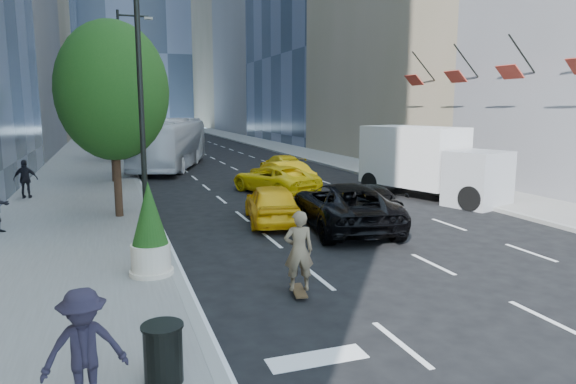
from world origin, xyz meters
name	(u,v)px	position (x,y,z in m)	size (l,w,h in m)	color
ground	(402,268)	(0.00, 0.00, 0.00)	(160.00, 160.00, 0.00)	black
sidewalk_left	(88,164)	(-9.00, 30.00, 0.07)	(6.00, 120.00, 0.15)	slate
sidewalk_right	(318,156)	(10.00, 30.00, 0.07)	(4.00, 120.00, 0.15)	slate
tower_right_far	(247,8)	(22.00, 98.00, 25.00)	(20.00, 24.00, 50.00)	#7C7455
lamp_near	(145,57)	(-6.32, 4.00, 5.81)	(2.13, 0.22, 10.00)	black
lamp_far	(124,83)	(-6.32, 22.00, 5.81)	(2.13, 0.22, 10.00)	black
tree_near	(113,91)	(-7.20, 9.00, 4.97)	(4.20, 4.20, 7.46)	black
tree_mid	(110,90)	(-7.20, 19.00, 5.32)	(4.50, 4.50, 7.99)	black
tree_far	(109,104)	(-7.20, 32.00, 4.62)	(3.90, 3.90, 6.92)	black
traffic_signal	(118,108)	(-6.40, 40.00, 4.23)	(2.48, 0.53, 5.20)	black
facade_flags	(483,71)	(10.64, 10.00, 6.18)	(1.85, 13.30, 2.05)	black
skateboarder	(299,256)	(-3.42, -0.99, 0.95)	(0.70, 0.46, 1.91)	brown
black_sedan_lincoln	(345,206)	(0.50, 4.73, 0.85)	(2.81, 6.09, 1.69)	black
black_sedan_mercedes	(364,200)	(2.10, 6.27, 0.68)	(1.89, 4.66, 1.35)	black
taxi_a	(272,203)	(-1.71, 6.50, 0.76)	(1.81, 4.49, 1.53)	yellow
taxi_b	(281,175)	(1.20, 14.00, 0.77)	(1.63, 4.68, 1.54)	yellow
taxi_c	(275,179)	(0.50, 13.00, 0.72)	(2.39, 5.19, 1.44)	yellow
taxi_d	(282,165)	(3.06, 19.42, 0.66)	(1.86, 4.58, 1.33)	yellow
city_bus	(171,143)	(-3.20, 25.78, 1.80)	(3.02, 12.89, 3.59)	white
box_truck	(429,162)	(7.10, 9.19, 1.74)	(4.67, 7.59, 3.42)	#BDBDBD
pedestrian_b	(26,179)	(-11.20, 14.65, 1.06)	(1.06, 0.44, 1.81)	black
pedestrian_c	(84,350)	(-7.95, -4.55, 1.05)	(1.16, 0.67, 1.79)	black
trash_can	(163,355)	(-6.85, -4.15, 0.60)	(0.60, 0.60, 0.90)	black
planter_shrub	(150,231)	(-6.60, 1.29, 1.29)	(1.00, 1.00, 2.41)	beige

